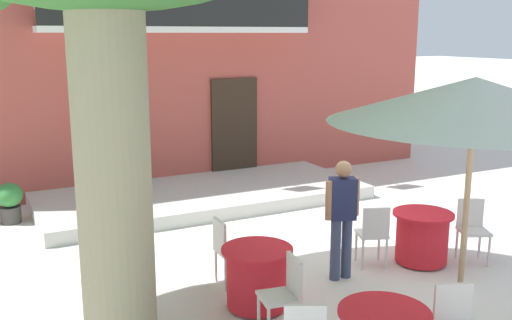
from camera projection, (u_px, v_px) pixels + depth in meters
The scene contains 12 objects.
ground_plane at pixel (332, 257), 8.71m from camera, with size 120.00×120.00×0.00m, color silver.
building_facade at pixel (147, 13), 13.75m from camera, with size 13.00×5.09×7.50m.
entrance_step_platform at pixel (203, 195), 11.61m from camera, with size 6.34×2.70×0.25m, color silver.
cafe_table_near_tree at pixel (422, 237), 8.44m from camera, with size 0.86×0.86×0.76m.
cafe_chair_near_tree_0 at pixel (472, 226), 8.50m from camera, with size 0.53×0.53×0.91m.
cafe_chair_near_tree_1 at pixel (373, 232), 8.25m from camera, with size 0.51×0.51×0.91m.
cafe_table_middle at pixel (257, 277), 7.05m from camera, with size 0.86×0.86×0.76m.
cafe_chair_middle_0 at pixel (227, 247), 7.65m from camera, with size 0.41×0.41×0.91m.
cafe_chair_middle_1 at pixel (285, 291), 6.35m from camera, with size 0.46×0.46×0.91m.
cafe_umbrella at pixel (475, 101), 5.74m from camera, with size 2.90×2.90×2.85m.
ground_planter_left at pixel (10, 201), 10.24m from camera, with size 0.46×0.46×0.72m.
pedestrian_mid_plaza at pixel (342, 213), 7.78m from camera, with size 0.53×0.32×1.64m.
Camera 1 is at (-4.71, -6.82, 3.26)m, focal length 41.09 mm.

